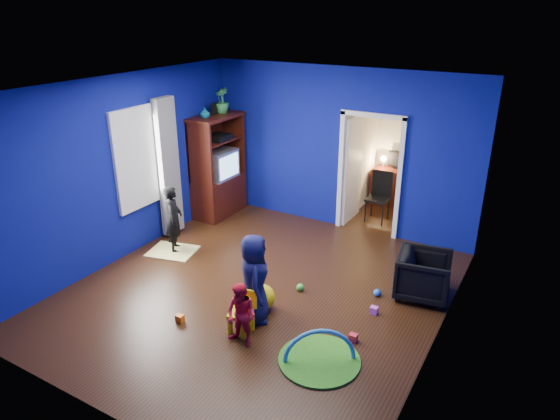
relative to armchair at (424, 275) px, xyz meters
The scene contains 33 objects.
floor 2.36m from the armchair, 152.95° to the right, with size 5.00×5.50×0.01m, color black.
ceiling 3.47m from the armchair, 152.95° to the right, with size 5.00×5.50×0.01m, color white.
wall_back 2.90m from the armchair, 140.96° to the left, with size 5.00×0.02×2.90m, color navy.
wall_front 4.48m from the armchair, 118.62° to the right, with size 5.00×0.02×2.90m, color navy.
wall_left 4.83m from the armchair, 166.94° to the right, with size 0.02×5.50×2.90m, color navy.
wall_right 1.60m from the armchair, 68.47° to the right, with size 0.02×5.50×2.90m, color navy.
alcove 3.10m from the armchair, 120.03° to the left, with size 1.00×1.75×2.50m, color silver, non-canonical shape.
armchair is the anchor object (origin of this frame).
child_black 4.04m from the armchair, behind, with size 0.42×0.27×1.14m, color black.
child_navy 2.43m from the armchair, 136.27° to the right, with size 0.59×0.39×1.22m, color #0F1639.
toddler_red 2.70m from the armchair, 126.32° to the right, with size 0.40×0.31×0.83m, color red.
vase 4.69m from the armchair, behind, with size 0.18×0.18×0.19m, color #0D5D6C.
potted_plant 4.85m from the armchair, 163.78° to the left, with size 0.26×0.26×0.47m, color green.
tv_armoire 4.47m from the armchair, 166.52° to the left, with size 0.58×1.14×1.96m, color #3B1709.
crt_tv 4.44m from the armchair, 166.40° to the left, with size 0.46×0.70×0.54m, color silver.
yellow_blanket 4.06m from the armchair, 169.46° to the right, with size 0.75×0.60×0.03m, color #F2E07A.
hopper_ball 2.29m from the armchair, 141.68° to the right, with size 0.36×0.36×0.36m, color yellow.
kid_chair 2.64m from the armchair, 131.52° to the right, with size 0.28×0.28×0.50m, color yellow.
play_mat 2.12m from the armchair, 107.86° to the right, with size 0.96×0.96×0.03m, color green.
toy_arch 2.12m from the armchair, 107.86° to the right, with size 0.86×0.86×0.05m, color #3F8CD8.
window_left 4.78m from the armchair, behind, with size 0.03×0.95×1.55m, color white.
curtain 4.55m from the armchair, behind, with size 0.14×0.42×2.40m, color slate.
doorway 2.36m from the armchair, 131.27° to the left, with size 1.16×0.10×2.10m, color white.
study_desk 3.52m from the armchair, 114.85° to the left, with size 0.88×0.44×0.75m, color #3D140A.
desk_monitor 3.68m from the armchair, 114.06° to the left, with size 0.40×0.05×0.32m, color black.
desk_lamp 3.75m from the armchair, 118.40° to the left, with size 0.14×0.14×0.14m, color #FFD88C.
folding_chair 2.69m from the armchair, 123.50° to the left, with size 0.40×0.40×0.92m, color black.
book_shelf 4.00m from the armchair, 114.12° to the left, with size 0.88×0.24×0.04m, color white.
toy_0 1.55m from the armchair, 107.09° to the right, with size 0.10×0.08×0.10m, color red.
toy_1 0.69m from the armchair, 149.89° to the right, with size 0.11×0.11×0.11m, color blue.
toy_2 3.39m from the armchair, 139.29° to the right, with size 0.10×0.08×0.10m, color orange.
toy_3 1.75m from the armchair, 154.78° to the right, with size 0.11×0.11×0.11m, color green.
toy_4 0.91m from the armchair, 119.76° to the right, with size 0.10×0.08×0.10m, color #D750D7.
Camera 1 is at (3.39, -5.23, 3.85)m, focal length 32.00 mm.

